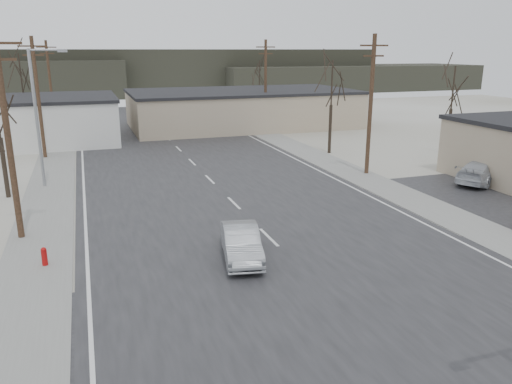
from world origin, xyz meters
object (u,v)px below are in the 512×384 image
sedan_crossing (241,243)px  car_far_b (157,117)px  car_parked_silver (481,172)px  car_far_a (171,126)px  fire_hydrant (44,257)px

sedan_crossing → car_far_b: bearing=97.5°
car_parked_silver → car_far_a: bearing=1.2°
sedan_crossing → car_far_a: (2.98, 35.47, -0.01)m
fire_hydrant → car_far_b: size_ratio=0.20×
car_far_b → car_far_a: bearing=-85.5°
fire_hydrant → car_parked_silver: size_ratio=0.16×
sedan_crossing → car_far_a: bearing=96.2°
car_far_a → car_parked_silver: 32.94m
sedan_crossing → car_far_b: size_ratio=1.01×
car_far_a → car_parked_silver: size_ratio=0.93×
fire_hydrant → sedan_crossing: (8.16, -2.00, 0.32)m
car_far_a → car_far_b: (-0.34, 7.88, 0.03)m
sedan_crossing → car_parked_silver: size_ratio=0.83×
sedan_crossing → car_far_a: sedan_crossing is taller
fire_hydrant → car_far_b: 42.74m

